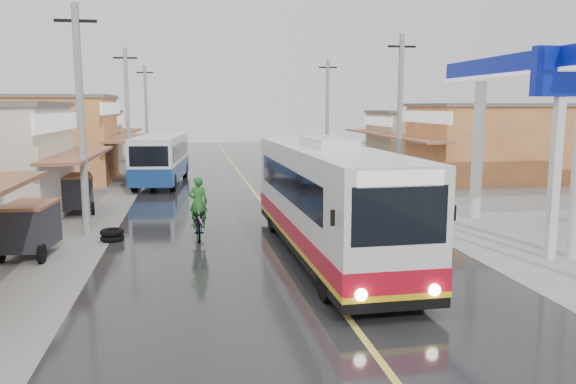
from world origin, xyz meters
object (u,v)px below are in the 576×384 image
object	(u,v)px
tricycle_near	(30,226)
coach_bus	(327,199)
cyclist	(198,218)
second_bus	(161,158)
tricycle_far	(76,191)
tyre_stack	(112,235)

from	to	relation	value
tricycle_near	coach_bus	bearing A→B (deg)	-4.34
cyclist	tricycle_near	world-z (taller)	cyclist
second_bus	cyclist	size ratio (longest dim) A/B	3.99
tricycle_far	tyre_stack	world-z (taller)	tricycle_far
second_bus	cyclist	bearing A→B (deg)	-76.90
cyclist	tricycle_far	world-z (taller)	cyclist
cyclist	tyre_stack	xyz separation A→B (m)	(-2.90, 0.20, -0.51)
coach_bus	cyclist	bearing A→B (deg)	142.55
coach_bus	tricycle_far	xyz separation A→B (m)	(-8.93, 8.60, -0.79)
tricycle_near	tyre_stack	bearing A→B (deg)	41.29
second_bus	tyre_stack	world-z (taller)	second_bus
second_bus	tricycle_far	distance (m)	9.08
coach_bus	tyre_stack	xyz separation A→B (m)	(-6.73, 3.00, -1.53)
coach_bus	tricycle_far	distance (m)	12.42
tricycle_near	tricycle_far	distance (m)	7.22
tricycle_near	tricycle_far	xyz separation A→B (m)	(-0.03, 7.22, 0.00)
tyre_stack	cyclist	bearing A→B (deg)	-3.92
coach_bus	tyre_stack	size ratio (longest dim) A/B	14.37
coach_bus	tricycle_far	world-z (taller)	coach_bus
coach_bus	tricycle_near	distance (m)	9.03
tricycle_far	tyre_stack	distance (m)	6.06
tricycle_far	cyclist	bearing A→B (deg)	-61.71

